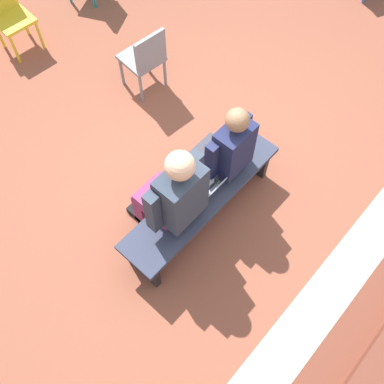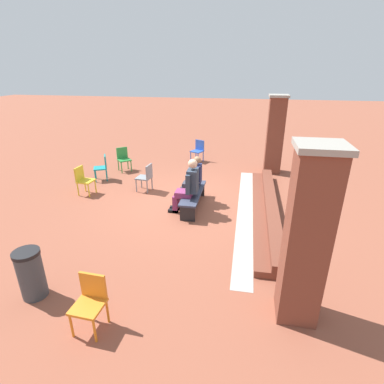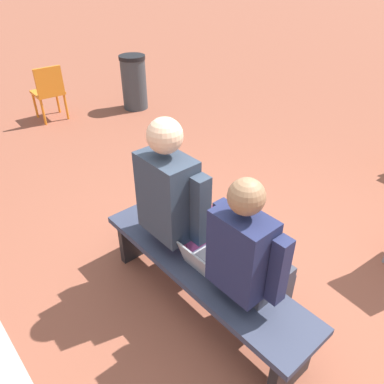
{
  "view_description": "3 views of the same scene",
  "coord_description": "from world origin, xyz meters",
  "px_view_note": "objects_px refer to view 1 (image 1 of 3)",
  "views": [
    {
      "loc": [
        1.85,
        1.49,
        4.05
      ],
      "look_at": [
        0.5,
        0.28,
        0.9
      ],
      "focal_mm": 42.0,
      "sensor_mm": 36.0,
      "label": 1
    },
    {
      "loc": [
        7.52,
        1.49,
        3.54
      ],
      "look_at": [
        0.78,
        0.25,
        0.66
      ],
      "focal_mm": 28.0,
      "sensor_mm": 36.0,
      "label": 2
    },
    {
      "loc": [
        -1.12,
        1.49,
        2.3
      ],
      "look_at": [
        0.76,
        -0.15,
        0.66
      ],
      "focal_mm": 35.0,
      "sensor_mm": 36.0,
      "label": 3
    }
  ],
  "objects_px": {
    "bench": "(202,199)",
    "person_student": "(224,150)",
    "plastic_chair_foreground": "(145,57)",
    "person_adult": "(172,195)",
    "laptop": "(207,188)",
    "plastic_chair_mid_courtyard": "(8,13)"
  },
  "relations": [
    {
      "from": "person_student",
      "to": "laptop",
      "type": "height_order",
      "value": "person_student"
    },
    {
      "from": "person_student",
      "to": "plastic_chair_foreground",
      "type": "bearing_deg",
      "value": -108.38
    },
    {
      "from": "bench",
      "to": "person_student",
      "type": "distance_m",
      "value": 0.51
    },
    {
      "from": "plastic_chair_foreground",
      "to": "plastic_chair_mid_courtyard",
      "type": "bearing_deg",
      "value": -71.9
    },
    {
      "from": "bench",
      "to": "plastic_chair_foreground",
      "type": "bearing_deg",
      "value": -118.67
    },
    {
      "from": "bench",
      "to": "person_student",
      "type": "relative_size",
      "value": 1.36
    },
    {
      "from": "bench",
      "to": "person_student",
      "type": "bearing_deg",
      "value": -169.79
    },
    {
      "from": "person_student",
      "to": "person_adult",
      "type": "height_order",
      "value": "person_adult"
    },
    {
      "from": "bench",
      "to": "plastic_chair_foreground",
      "type": "height_order",
      "value": "plastic_chair_foreground"
    },
    {
      "from": "person_adult",
      "to": "person_student",
      "type": "bearing_deg",
      "value": 179.4
    },
    {
      "from": "laptop",
      "to": "plastic_chair_foreground",
      "type": "bearing_deg",
      "value": -116.97
    },
    {
      "from": "bench",
      "to": "person_adult",
      "type": "relative_size",
      "value": 1.25
    },
    {
      "from": "laptop",
      "to": "plastic_chair_mid_courtyard",
      "type": "bearing_deg",
      "value": -94.35
    },
    {
      "from": "bench",
      "to": "plastic_chair_foreground",
      "type": "relative_size",
      "value": 2.14
    },
    {
      "from": "laptop",
      "to": "plastic_chair_mid_courtyard",
      "type": "relative_size",
      "value": 0.38
    },
    {
      "from": "bench",
      "to": "person_adult",
      "type": "xyz_separation_m",
      "value": [
        0.31,
        -0.07,
        0.4
      ]
    },
    {
      "from": "bench",
      "to": "plastic_chair_mid_courtyard",
      "type": "relative_size",
      "value": 2.14
    },
    {
      "from": "person_adult",
      "to": "plastic_chair_foreground",
      "type": "height_order",
      "value": "person_adult"
    },
    {
      "from": "person_adult",
      "to": "plastic_chair_mid_courtyard",
      "type": "relative_size",
      "value": 1.72
    },
    {
      "from": "person_student",
      "to": "plastic_chair_mid_courtyard",
      "type": "distance_m",
      "value": 3.3
    },
    {
      "from": "person_student",
      "to": "plastic_chair_foreground",
      "type": "relative_size",
      "value": 1.57
    },
    {
      "from": "person_adult",
      "to": "laptop",
      "type": "height_order",
      "value": "person_adult"
    }
  ]
}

